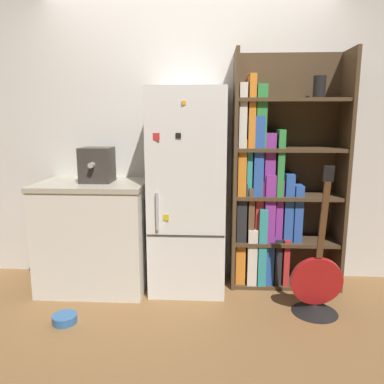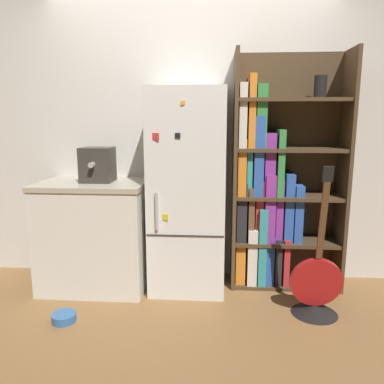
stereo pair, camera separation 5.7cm
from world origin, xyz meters
name	(u,v)px [view 1 (the left image)]	position (x,y,z in m)	size (l,w,h in m)	color
ground_plane	(187,294)	(0.00, 0.00, 0.00)	(16.00, 16.00, 0.00)	olive
wall_back	(190,137)	(0.00, 0.47, 1.30)	(8.00, 0.05, 2.60)	silver
refrigerator	(188,192)	(0.00, 0.17, 0.86)	(0.63, 0.59, 1.71)	white
bookshelf	(272,189)	(0.73, 0.29, 0.87)	(0.95, 0.37, 2.02)	#4C3823
kitchen_counter	(95,235)	(-0.81, 0.13, 0.47)	(0.91, 0.66, 0.94)	silver
espresso_machine	(97,165)	(-0.76, 0.13, 1.08)	(0.26, 0.30, 0.29)	#38332D
guitar	(316,292)	(1.00, -0.26, 0.17)	(0.39, 0.35, 1.15)	black
pet_bowl	(65,318)	(-0.86, -0.51, 0.03)	(0.18, 0.18, 0.06)	#3366A5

